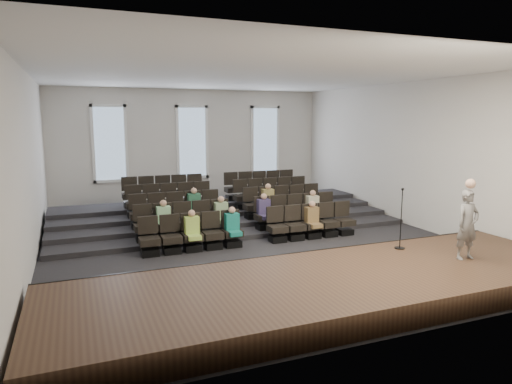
{
  "coord_description": "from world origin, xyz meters",
  "views": [
    {
      "loc": [
        -4.92,
        -12.92,
        3.72
      ],
      "look_at": [
        0.46,
        0.5,
        1.4
      ],
      "focal_mm": 32.0,
      "sensor_mm": 36.0,
      "label": 1
    }
  ],
  "objects": [
    {
      "name": "seating_rows",
      "position": [
        -0.0,
        1.54,
        0.68
      ],
      "size": [
        6.8,
        4.7,
        1.67
      ],
      "color": "black",
      "rests_on": "ground"
    },
    {
      "name": "wall_back",
      "position": [
        0.0,
        7.02,
        2.5
      ],
      "size": [
        12.0,
        0.04,
        5.0
      ],
      "primitive_type": "cube",
      "color": "silver",
      "rests_on": "ground"
    },
    {
      "name": "speaker",
      "position": [
        3.41,
        -5.23,
        1.31
      ],
      "size": [
        0.6,
        0.4,
        1.63
      ],
      "primitive_type": "imported",
      "rotation": [
        0.0,
        0.0,
        -0.01
      ],
      "color": "slate",
      "rests_on": "stage"
    },
    {
      "name": "windows",
      "position": [
        0.0,
        6.95,
        2.7
      ],
      "size": [
        8.44,
        0.1,
        3.24
      ],
      "color": "white",
      "rests_on": "wall_back"
    },
    {
      "name": "stage_lip",
      "position": [
        0.0,
        -3.33,
        0.25
      ],
      "size": [
        11.8,
        0.06,
        0.52
      ],
      "primitive_type": "cube",
      "color": "black",
      "rests_on": "ground"
    },
    {
      "name": "ceiling",
      "position": [
        0.0,
        0.0,
        5.01
      ],
      "size": [
        12.0,
        14.0,
        0.02
      ],
      "primitive_type": "cube",
      "color": "white",
      "rests_on": "ground"
    },
    {
      "name": "mic_stand",
      "position": [
        2.56,
        -3.97,
        0.96
      ],
      "size": [
        0.26,
        0.26,
        1.54
      ],
      "color": "black",
      "rests_on": "stage"
    },
    {
      "name": "stage",
      "position": [
        0.0,
        -5.1,
        0.25
      ],
      "size": [
        11.8,
        3.6,
        0.5
      ],
      "primitive_type": "cube",
      "color": "#3E291A",
      "rests_on": "ground"
    },
    {
      "name": "ground",
      "position": [
        0.0,
        0.0,
        0.0
      ],
      "size": [
        14.0,
        14.0,
        0.0
      ],
      "primitive_type": "plane",
      "color": "black",
      "rests_on": "ground"
    },
    {
      "name": "wall_front",
      "position": [
        0.0,
        -7.02,
        2.5
      ],
      "size": [
        12.0,
        0.04,
        5.0
      ],
      "primitive_type": "cube",
      "color": "silver",
      "rests_on": "ground"
    },
    {
      "name": "audience",
      "position": [
        -0.08,
        0.34,
        0.81
      ],
      "size": [
        5.45,
        2.64,
        1.1
      ],
      "color": "#A6CA51",
      "rests_on": "seating_rows"
    },
    {
      "name": "risers",
      "position": [
        0.0,
        3.17,
        0.2
      ],
      "size": [
        11.8,
        4.8,
        0.6
      ],
      "color": "black",
      "rests_on": "ground"
    },
    {
      "name": "wall_left",
      "position": [
        -6.02,
        0.0,
        2.5
      ],
      "size": [
        0.04,
        14.0,
        5.0
      ],
      "primitive_type": "cube",
      "color": "silver",
      "rests_on": "ground"
    },
    {
      "name": "wall_right",
      "position": [
        6.02,
        0.0,
        2.5
      ],
      "size": [
        0.04,
        14.0,
        5.0
      ],
      "primitive_type": "cube",
      "color": "silver",
      "rests_on": "ground"
    }
  ]
}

